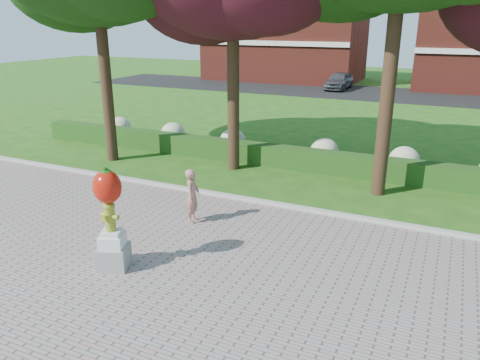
% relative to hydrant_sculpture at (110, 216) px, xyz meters
% --- Properties ---
extents(ground, '(100.00, 100.00, 0.00)m').
position_rel_hydrant_sculpture_xyz_m(ground, '(1.17, 2.07, -1.31)').
color(ground, '#225415').
rests_on(ground, ground).
extents(walkway, '(40.00, 14.00, 0.04)m').
position_rel_hydrant_sculpture_xyz_m(walkway, '(1.17, -1.93, -1.29)').
color(walkway, gray).
rests_on(walkway, ground).
extents(curb, '(40.00, 0.18, 0.15)m').
position_rel_hydrant_sculpture_xyz_m(curb, '(1.17, 5.07, -1.23)').
color(curb, '#ADADA5').
rests_on(curb, ground).
extents(lawn_hedge, '(24.00, 0.70, 0.80)m').
position_rel_hydrant_sculpture_xyz_m(lawn_hedge, '(1.17, 9.07, -0.91)').
color(lawn_hedge, '#1D4112').
rests_on(lawn_hedge, ground).
extents(hydrangea_row, '(20.10, 1.10, 0.99)m').
position_rel_hydrant_sculpture_xyz_m(hydrangea_row, '(1.74, 10.07, -0.76)').
color(hydrangea_row, '#9DA37C').
rests_on(hydrangea_row, ground).
extents(street, '(50.00, 8.00, 0.02)m').
position_rel_hydrant_sculpture_xyz_m(street, '(1.17, 30.07, -1.30)').
color(street, black).
rests_on(street, ground).
extents(building_left, '(14.00, 8.00, 7.00)m').
position_rel_hydrant_sculpture_xyz_m(building_left, '(-8.83, 36.07, 2.19)').
color(building_left, maroon).
rests_on(building_left, ground).
extents(hydrant_sculpture, '(0.84, 0.84, 2.39)m').
position_rel_hydrant_sculpture_xyz_m(hydrant_sculpture, '(0.00, 0.00, 0.00)').
color(hydrant_sculpture, gray).
rests_on(hydrant_sculpture, walkway).
extents(woman, '(0.48, 0.63, 1.54)m').
position_rel_hydrant_sculpture_xyz_m(woman, '(0.35, 2.98, -0.50)').
color(woman, '#AA7061').
rests_on(woman, walkway).
extents(parked_car, '(1.77, 4.18, 1.41)m').
position_rel_hydrant_sculpture_xyz_m(parked_car, '(-2.33, 31.13, -0.58)').
color(parked_car, '#414449').
rests_on(parked_car, street).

